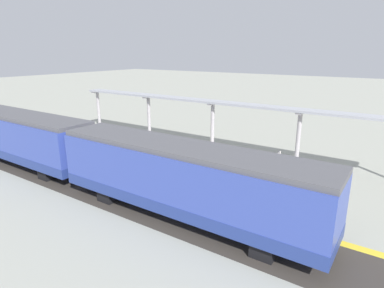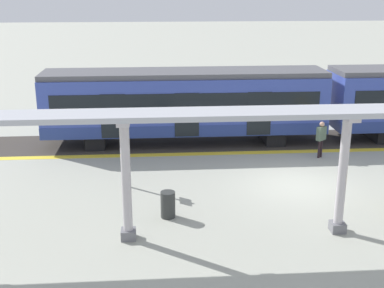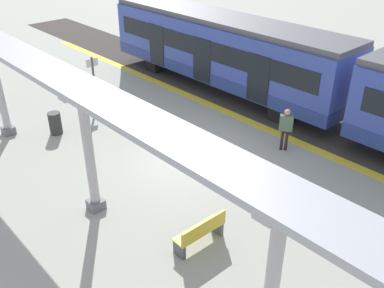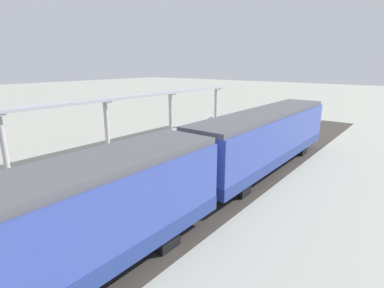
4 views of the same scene
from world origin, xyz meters
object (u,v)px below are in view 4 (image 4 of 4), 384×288
object	(u,v)px
canopy_pillar_third	(107,128)
train_far_carriage	(17,251)
bench_mid_platform	(75,164)
canopy_pillar_fourth	(4,148)
train_near_carriage	(265,139)
passenger_waiting_near_edge	(165,168)
canopy_pillar_nearest	(216,106)
platform_info_sign	(211,128)
canopy_pillar_second	(171,115)
trash_bin	(174,137)

from	to	relation	value
canopy_pillar_third	train_far_carriage	bearing A→B (deg)	134.84
bench_mid_platform	canopy_pillar_fourth	bearing A→B (deg)	68.88
train_near_carriage	passenger_waiting_near_edge	world-z (taller)	train_near_carriage
train_far_carriage	train_near_carriage	bearing A→B (deg)	-90.00
canopy_pillar_nearest	bench_mid_platform	world-z (taller)	canopy_pillar_nearest
canopy_pillar_fourth	platform_info_sign	bearing A→B (deg)	-107.51
train_far_carriage	canopy_pillar_nearest	world-z (taller)	canopy_pillar_nearest
canopy_pillar_fourth	passenger_waiting_near_edge	world-z (taller)	canopy_pillar_fourth
canopy_pillar_fourth	bench_mid_platform	xyz separation A→B (m)	(-1.19, -3.09, -1.45)
train_far_carriage	canopy_pillar_fourth	xyz separation A→B (m)	(9.58, -3.32, 0.06)
canopy_pillar_fourth	canopy_pillar_second	bearing A→B (deg)	-90.00
train_near_carriage	canopy_pillar_fourth	bearing A→B (deg)	47.46
bench_mid_platform	passenger_waiting_near_edge	xyz separation A→B (m)	(-5.70, -1.58, 0.58)
canopy_pillar_second	trash_bin	world-z (taller)	canopy_pillar_second
train_far_carriage	canopy_pillar_fourth	world-z (taller)	canopy_pillar_fourth
bench_mid_platform	trash_bin	xyz separation A→B (m)	(-0.21, -8.42, -0.00)
train_far_carriage	platform_info_sign	xyz separation A→B (m)	(5.52, -16.19, -0.50)
canopy_pillar_nearest	canopy_pillar_third	bearing A→B (deg)	90.00
canopy_pillar_third	passenger_waiting_near_edge	bearing A→B (deg)	166.53
canopy_pillar_second	canopy_pillar_third	size ratio (longest dim) A/B	1.00
canopy_pillar_second	passenger_waiting_near_edge	bearing A→B (deg)	130.50
trash_bin	train_near_carriage	bearing A→B (deg)	172.58
train_far_carriage	trash_bin	bearing A→B (deg)	-61.11
canopy_pillar_third	bench_mid_platform	bearing A→B (deg)	110.26
trash_bin	bench_mid_platform	bearing A→B (deg)	88.59
train_near_carriage	platform_info_sign	xyz separation A→B (m)	(5.52, -2.43, -0.50)
canopy_pillar_second	passenger_waiting_near_edge	world-z (taller)	canopy_pillar_second
train_near_carriage	bench_mid_platform	xyz separation A→B (m)	(8.39, 7.36, -1.39)
passenger_waiting_near_edge	canopy_pillar_third	bearing A→B (deg)	-13.47
canopy_pillar_third	passenger_waiting_near_edge	world-z (taller)	canopy_pillar_third
canopy_pillar_fourth	bench_mid_platform	distance (m)	3.61
canopy_pillar_third	passenger_waiting_near_edge	distance (m)	7.14
platform_info_sign	train_near_carriage	bearing A→B (deg)	156.29
bench_mid_platform	passenger_waiting_near_edge	size ratio (longest dim) A/B	0.93
passenger_waiting_near_edge	canopy_pillar_second	bearing A→B (deg)	-49.50
canopy_pillar_nearest	platform_info_sign	size ratio (longest dim) A/B	1.70
train_near_carriage	canopy_pillar_fourth	distance (m)	14.17
platform_info_sign	passenger_waiting_near_edge	size ratio (longest dim) A/B	1.35
passenger_waiting_near_edge	train_far_carriage	bearing A→B (deg)	108.61
train_near_carriage	train_far_carriage	xyz separation A→B (m)	(0.00, 13.76, 0.00)
bench_mid_platform	trash_bin	world-z (taller)	trash_bin
train_far_carriage	canopy_pillar_nearest	size ratio (longest dim) A/B	3.53
train_far_carriage	canopy_pillar_second	xyz separation A→B (m)	(9.58, -16.06, 0.06)
passenger_waiting_near_edge	bench_mid_platform	bearing A→B (deg)	15.47
canopy_pillar_fourth	passenger_waiting_near_edge	distance (m)	8.37
canopy_pillar_nearest	train_near_carriage	bearing A→B (deg)	136.37
canopy_pillar_nearest	passenger_waiting_near_edge	xyz separation A→B (m)	(-6.90, 14.92, -0.88)
train_far_carriage	canopy_pillar_third	world-z (taller)	canopy_pillar_third
passenger_waiting_near_edge	train_near_carriage	bearing A→B (deg)	-114.94
canopy_pillar_third	passenger_waiting_near_edge	size ratio (longest dim) A/B	2.29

